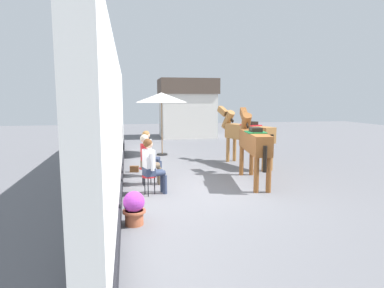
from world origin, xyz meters
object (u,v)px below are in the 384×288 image
at_px(saddled_horse_near, 253,141).
at_px(flower_planter_near, 134,207).
at_px(seated_visitor_near, 151,163).
at_px(seated_visitor_middle, 148,157).
at_px(cafe_parasol, 161,98).
at_px(satchel_bag, 134,169).
at_px(saddled_horse_far, 246,133).
at_px(seated_visitor_far, 149,151).

distance_m(saddled_horse_near, flower_planter_near, 4.36).
xyz_separation_m(seated_visitor_near, flower_planter_near, (-0.47, -1.92, -0.44)).
bearing_deg(seated_visitor_middle, cafe_parasol, 79.55).
relative_size(seated_visitor_near, satchel_bag, 4.96).
height_order(saddled_horse_near, flower_planter_near, saddled_horse_near).
xyz_separation_m(seated_visitor_near, satchel_bag, (-0.36, 2.64, -0.68)).
height_order(saddled_horse_far, cafe_parasol, cafe_parasol).
distance_m(flower_planter_near, satchel_bag, 4.57).
distance_m(seated_visitor_near, flower_planter_near, 2.03).
bearing_deg(saddled_horse_near, flower_planter_near, -141.61).
xyz_separation_m(flower_planter_near, cafe_parasol, (1.31, 7.65, 2.03)).
bearing_deg(flower_planter_near, cafe_parasol, 80.25).
relative_size(saddled_horse_near, cafe_parasol, 1.16).
distance_m(seated_visitor_near, saddled_horse_far, 4.67).
distance_m(seated_visitor_middle, satchel_bag, 1.83).
relative_size(cafe_parasol, satchel_bag, 9.21).
bearing_deg(flower_planter_near, seated_visitor_near, 76.41).
bearing_deg(satchel_bag, seated_visitor_near, 107.36).
xyz_separation_m(seated_visitor_near, seated_visitor_middle, (-0.03, 0.97, 0.00)).
bearing_deg(seated_visitor_middle, seated_visitor_far, 84.29).
relative_size(seated_visitor_near, cafe_parasol, 0.54).
xyz_separation_m(seated_visitor_middle, satchel_bag, (-0.34, 1.67, -0.68)).
bearing_deg(seated_visitor_far, seated_visitor_middle, -95.71).
relative_size(seated_visitor_near, seated_visitor_middle, 1.00).
xyz_separation_m(saddled_horse_far, cafe_parasol, (-2.68, 2.69, 1.20)).
bearing_deg(cafe_parasol, seated_visitor_near, -98.43).
relative_size(seated_visitor_near, flower_planter_near, 2.17).
distance_m(seated_visitor_far, flower_planter_near, 3.95).
xyz_separation_m(seated_visitor_far, satchel_bag, (-0.43, 0.68, -0.68)).
bearing_deg(flower_planter_near, seated_visitor_middle, 81.43).
xyz_separation_m(seated_visitor_near, saddled_horse_near, (2.89, 0.74, 0.38)).
bearing_deg(cafe_parasol, seated_visitor_middle, -100.45).
relative_size(saddled_horse_far, cafe_parasol, 1.11).
bearing_deg(satchel_bag, flower_planter_near, 98.24).
height_order(seated_visitor_middle, saddled_horse_far, saddled_horse_far).
bearing_deg(saddled_horse_far, saddled_horse_near, -105.44).
relative_size(seated_visitor_middle, satchel_bag, 4.96).
xyz_separation_m(seated_visitor_far, saddled_horse_near, (2.82, -1.23, 0.38)).
bearing_deg(satchel_bag, saddled_horse_far, -164.69).
bearing_deg(seated_visitor_middle, satchel_bag, 101.35).
distance_m(seated_visitor_near, seated_visitor_far, 1.96).
height_order(flower_planter_near, cafe_parasol, cafe_parasol).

